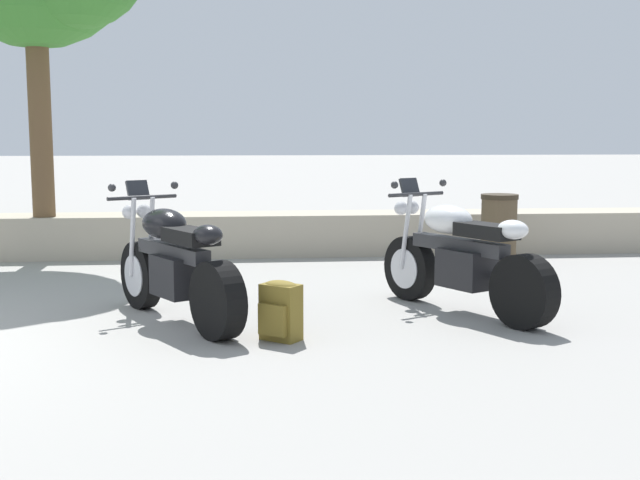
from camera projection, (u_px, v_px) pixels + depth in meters
motorcycle_black_near_left at (175, 266)px, 6.84m from camera, size 1.23×1.85×1.18m
motorcycle_white_centre at (461, 259)px, 7.21m from camera, size 1.18×1.88×1.18m
rider_backpack at (280, 309)px, 6.26m from camera, size 0.35×0.35×0.47m
trash_bin at (499, 228)px, 10.06m from camera, size 0.46×0.46×0.86m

